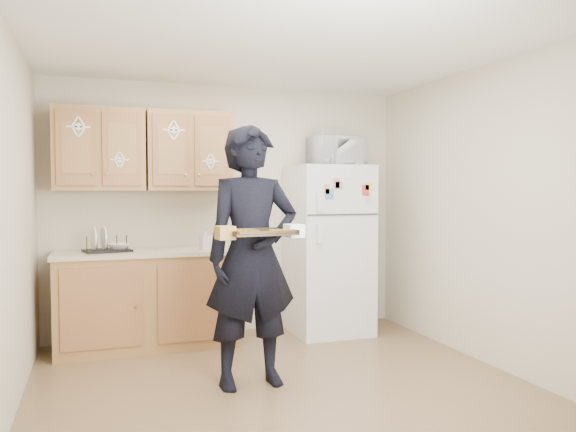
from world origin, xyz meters
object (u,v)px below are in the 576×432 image
Objects in this scene: baking_tray at (260,233)px; dish_rack at (107,243)px; person at (252,256)px; microwave at (336,151)px; refrigerator at (329,249)px.

baking_tray reaches higher than dish_rack.
person is 3.75× the size of microwave.
refrigerator is at bearing 43.28° from person.
microwave is (1.20, 1.20, 0.88)m from person.
refrigerator is 1.00m from microwave.
baking_tray is 2.06m from microwave.
dish_rack is (-0.97, 1.60, -0.18)m from baking_tray.
refrigerator is 2.15m from dish_rack.
microwave is 2.37m from dish_rack.
person is at bearing 81.61° from baking_tray.
baking_tray is (-0.02, -0.30, 0.19)m from person.
person reaches higher than dish_rack.
refrigerator is 3.83× the size of baking_tray.
dish_rack is (-1.00, 1.30, 0.01)m from person.
microwave is at bearing -42.15° from refrigerator.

